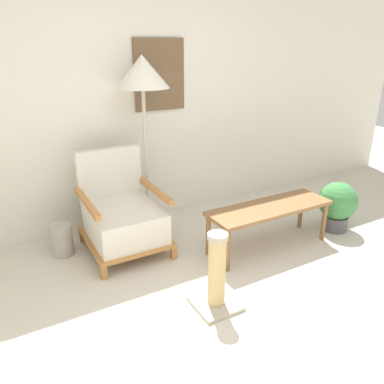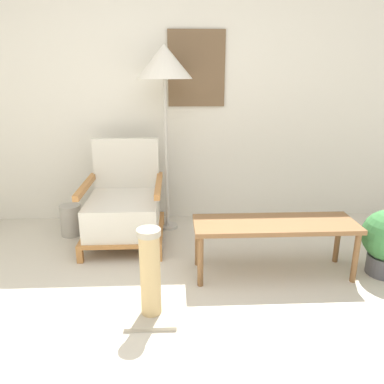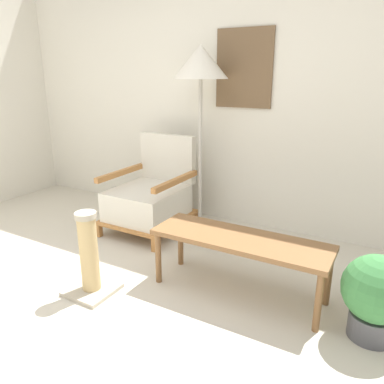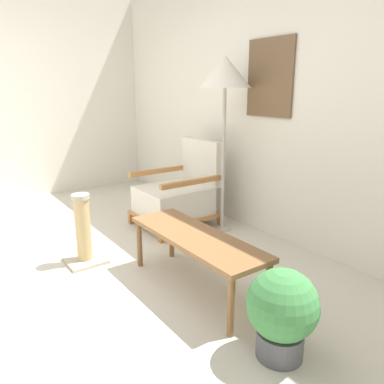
% 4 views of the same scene
% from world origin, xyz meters
% --- Properties ---
extents(ground_plane, '(14.00, 14.00, 0.00)m').
position_xyz_m(ground_plane, '(0.00, 0.00, 0.00)').
color(ground_plane, beige).
extents(wall_back, '(8.00, 0.09, 2.70)m').
position_xyz_m(wall_back, '(0.00, 2.29, 1.35)').
color(wall_back, silver).
rests_on(wall_back, ground_plane).
extents(armchair, '(0.71, 0.79, 0.92)m').
position_xyz_m(armchair, '(-0.41, 1.65, 0.34)').
color(armchair, '#B2753D').
rests_on(armchair, ground_plane).
extents(floor_lamp, '(0.51, 0.51, 1.76)m').
position_xyz_m(floor_lamp, '(-0.02, 1.96, 1.57)').
color(floor_lamp, '#B7B2A8').
rests_on(floor_lamp, ground_plane).
extents(coffee_table, '(1.24, 0.40, 0.43)m').
position_xyz_m(coffee_table, '(0.82, 1.00, 0.38)').
color(coffee_table, brown).
rests_on(coffee_table, ground_plane).
extents(vase, '(0.20, 0.20, 0.30)m').
position_xyz_m(vase, '(-0.95, 1.82, 0.15)').
color(vase, '#9E998E').
rests_on(vase, ground_plane).
extents(scratching_post, '(0.32, 0.32, 0.61)m').
position_xyz_m(scratching_post, '(-0.10, 0.49, 0.25)').
color(scratching_post, '#B2A893').
rests_on(scratching_post, ground_plane).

